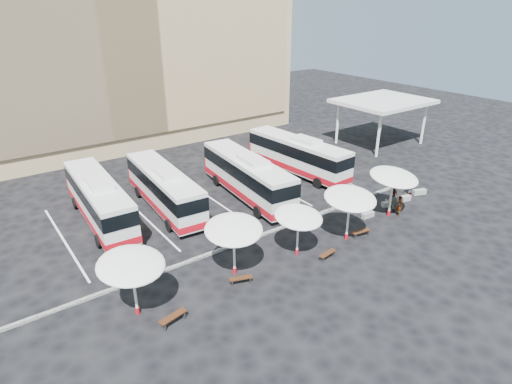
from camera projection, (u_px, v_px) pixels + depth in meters
ground at (269, 237)px, 30.49m from camera, size 120.00×120.00×0.00m
sandstone_building at (101, 28)px, 48.92m from camera, size 42.00×18.25×29.60m
service_canopy at (383, 102)px, 48.76m from camera, size 10.00×8.00×5.20m
curb_divider at (265, 234)px, 30.83m from camera, size 34.00×0.25×0.15m
bay_lines at (212, 199)px, 36.41m from camera, size 24.15×12.00×0.01m
bus_0 at (99, 199)px, 32.05m from camera, size 3.10×11.66×3.67m
bus_1 at (164, 187)px, 34.05m from camera, size 3.20×11.53×3.62m
bus_2 at (247, 175)px, 36.17m from camera, size 3.71×12.22×3.82m
bus_3 at (298, 154)px, 41.27m from camera, size 3.32×11.91×3.74m
sunshade_0 at (131, 265)px, 21.78m from camera, size 4.25×4.29×3.64m
sunshade_1 at (234, 230)px, 25.18m from camera, size 4.57×4.60×3.65m
sunshade_2 at (298, 217)px, 27.32m from camera, size 3.40×3.44×3.28m
sunshade_3 at (350, 198)px, 28.99m from camera, size 4.36×4.40×3.73m
sunshade_4 at (394, 177)px, 32.28m from camera, size 4.05×4.09×3.82m
wood_bench_0 at (173, 318)px, 22.20m from camera, size 1.63×0.74×0.48m
wood_bench_1 at (241, 279)px, 25.36m from camera, size 1.45×0.83×0.43m
wood_bench_2 at (328, 254)px, 27.84m from camera, size 1.46×0.57×0.44m
wood_bench_3 at (361, 232)px, 30.48m from camera, size 1.50×0.62×0.45m
conc_bench_0 at (368, 215)px, 33.25m from camera, size 1.11×0.44×0.41m
conc_bench_1 at (388, 204)px, 35.07m from camera, size 1.14×0.58×0.41m
conc_bench_2 at (404, 199)px, 35.97m from camera, size 1.23×0.63×0.44m
conc_bench_3 at (419, 192)px, 37.22m from camera, size 1.25×0.80×0.44m
passenger_0 at (400, 206)px, 33.33m from camera, size 0.69×0.72×1.65m
passenger_1 at (391, 201)px, 33.90m from camera, size 1.14×1.13×1.86m
passenger_2 at (393, 196)px, 34.84m from camera, size 1.04×0.45×1.77m
passenger_3 at (410, 185)px, 36.98m from camera, size 1.25×0.91×1.74m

